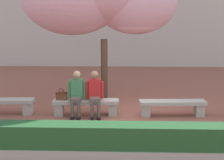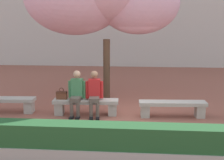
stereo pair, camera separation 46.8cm
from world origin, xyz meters
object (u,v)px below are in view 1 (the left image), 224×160
Objects in this scene: stone_bench_near_west at (86,105)px; stone_bench_center at (172,106)px; handbag at (61,95)px; person_seated_right at (95,92)px; stone_bench_west_end at (1,104)px; person_seated_left at (77,92)px.

stone_bench_center is at bearing 0.00° from stone_bench_near_west.
person_seated_right is at bearing -2.87° from handbag.
stone_bench_west_end is at bearing 180.00° from stone_bench_center.
person_seated_right is 3.81× the size of handbag.
stone_bench_near_west is at bearing 168.55° from person_seated_right.
person_seated_left is 0.51m from person_seated_right.
person_seated_left and person_seated_right have the same top height.
stone_bench_near_west is 1.48× the size of person_seated_right.
person_seated_right is at bearing -178.63° from stone_bench_center.
stone_bench_near_west is 5.61× the size of handbag.
handbag reaches higher than stone_bench_near_west.
person_seated_right is (-2.22, -0.05, 0.39)m from stone_bench_center.
person_seated_right reaches higher than stone_bench_west_end.
person_seated_left is (-0.25, -0.05, 0.39)m from stone_bench_near_west.
person_seated_left reaches higher than handbag.
handbag is (1.77, -0.00, 0.27)m from stone_bench_west_end.
stone_bench_near_west is (2.48, 0.00, 0.00)m from stone_bench_west_end.
handbag reaches higher than stone_bench_west_end.
stone_bench_west_end is at bearing 178.62° from person_seated_left.
person_seated_left is at bearing -6.19° from handbag.
stone_bench_center is at bearing 0.08° from handbag.
stone_bench_near_west is 2.48m from stone_bench_center.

